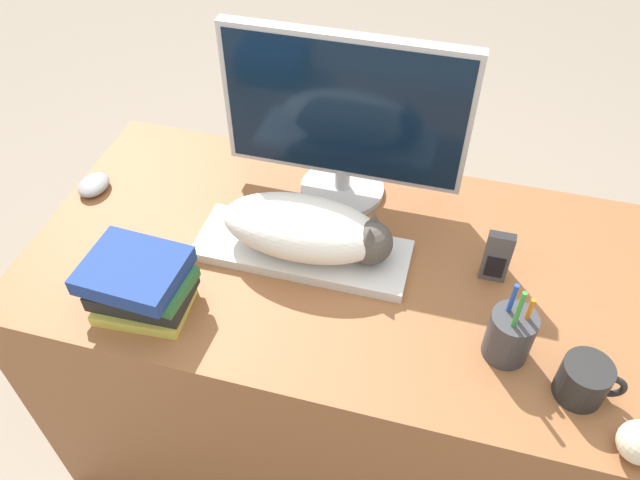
{
  "coord_description": "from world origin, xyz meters",
  "views": [
    {
      "loc": [
        0.2,
        -0.55,
        1.78
      ],
      "look_at": [
        -0.04,
        0.34,
        0.83
      ],
      "focal_mm": 35.0,
      "sensor_mm": 36.0,
      "label": 1
    }
  ],
  "objects_px": {
    "monitor": "(344,116)",
    "coffee_mug": "(585,381)",
    "computer_mouse": "(94,185)",
    "baseball": "(640,442)",
    "cat": "(310,229)",
    "phone": "(497,257)",
    "pen_cup": "(510,335)",
    "keyboard": "(303,250)",
    "book_stack": "(139,284)"
  },
  "relations": [
    {
      "from": "monitor",
      "to": "phone",
      "type": "relative_size",
      "value": 4.35
    },
    {
      "from": "monitor",
      "to": "coffee_mug",
      "type": "relative_size",
      "value": 4.64
    },
    {
      "from": "pen_cup",
      "to": "phone",
      "type": "bearing_deg",
      "value": 101.35
    },
    {
      "from": "baseball",
      "to": "book_stack",
      "type": "bearing_deg",
      "value": 175.3
    },
    {
      "from": "computer_mouse",
      "to": "baseball",
      "type": "relative_size",
      "value": 1.23
    },
    {
      "from": "monitor",
      "to": "coffee_mug",
      "type": "height_order",
      "value": "monitor"
    },
    {
      "from": "keyboard",
      "to": "cat",
      "type": "bearing_deg",
      "value": 0.0
    },
    {
      "from": "keyboard",
      "to": "cat",
      "type": "height_order",
      "value": "cat"
    },
    {
      "from": "computer_mouse",
      "to": "coffee_mug",
      "type": "bearing_deg",
      "value": -13.83
    },
    {
      "from": "computer_mouse",
      "to": "book_stack",
      "type": "height_order",
      "value": "book_stack"
    },
    {
      "from": "cat",
      "to": "computer_mouse",
      "type": "height_order",
      "value": "cat"
    },
    {
      "from": "cat",
      "to": "phone",
      "type": "xyz_separation_m",
      "value": [
        0.39,
        0.04,
        -0.02
      ]
    },
    {
      "from": "coffee_mug",
      "to": "phone",
      "type": "height_order",
      "value": "phone"
    },
    {
      "from": "coffee_mug",
      "to": "baseball",
      "type": "bearing_deg",
      "value": -47.81
    },
    {
      "from": "computer_mouse",
      "to": "book_stack",
      "type": "bearing_deg",
      "value": -46.64
    },
    {
      "from": "keyboard",
      "to": "computer_mouse",
      "type": "height_order",
      "value": "computer_mouse"
    },
    {
      "from": "cat",
      "to": "phone",
      "type": "relative_size",
      "value": 2.93
    },
    {
      "from": "monitor",
      "to": "coffee_mug",
      "type": "bearing_deg",
      "value": -38.08
    },
    {
      "from": "coffee_mug",
      "to": "cat",
      "type": "bearing_deg",
      "value": 160.23
    },
    {
      "from": "coffee_mug",
      "to": "baseball",
      "type": "relative_size",
      "value": 1.61
    },
    {
      "from": "keyboard",
      "to": "pen_cup",
      "type": "relative_size",
      "value": 2.36
    },
    {
      "from": "cat",
      "to": "monitor",
      "type": "distance_m",
      "value": 0.26
    },
    {
      "from": "keyboard",
      "to": "computer_mouse",
      "type": "relative_size",
      "value": 5.18
    },
    {
      "from": "cat",
      "to": "book_stack",
      "type": "bearing_deg",
      "value": -142.75
    },
    {
      "from": "monitor",
      "to": "computer_mouse",
      "type": "xyz_separation_m",
      "value": [
        -0.59,
        -0.15,
        -0.2
      ]
    },
    {
      "from": "cat",
      "to": "book_stack",
      "type": "height_order",
      "value": "cat"
    },
    {
      "from": "keyboard",
      "to": "book_stack",
      "type": "xyz_separation_m",
      "value": [
        -0.27,
        -0.22,
        0.05
      ]
    },
    {
      "from": "keyboard",
      "to": "baseball",
      "type": "xyz_separation_m",
      "value": [
        0.67,
        -0.3,
        0.02
      ]
    },
    {
      "from": "computer_mouse",
      "to": "pen_cup",
      "type": "xyz_separation_m",
      "value": [
        1.0,
        -0.22,
        0.04
      ]
    },
    {
      "from": "cat",
      "to": "baseball",
      "type": "distance_m",
      "value": 0.72
    },
    {
      "from": "computer_mouse",
      "to": "pen_cup",
      "type": "height_order",
      "value": "pen_cup"
    },
    {
      "from": "coffee_mug",
      "to": "computer_mouse",
      "type": "bearing_deg",
      "value": 166.17
    },
    {
      "from": "computer_mouse",
      "to": "baseball",
      "type": "height_order",
      "value": "baseball"
    },
    {
      "from": "computer_mouse",
      "to": "baseball",
      "type": "bearing_deg",
      "value": -17.05
    },
    {
      "from": "book_stack",
      "to": "baseball",
      "type": "bearing_deg",
      "value": -4.7
    },
    {
      "from": "monitor",
      "to": "coffee_mug",
      "type": "xyz_separation_m",
      "value": [
        0.55,
        -0.43,
        -0.18
      ]
    },
    {
      "from": "pen_cup",
      "to": "book_stack",
      "type": "xyz_separation_m",
      "value": [
        -0.72,
        -0.07,
        0.01
      ]
    },
    {
      "from": "cat",
      "to": "pen_cup",
      "type": "relative_size",
      "value": 1.87
    },
    {
      "from": "pen_cup",
      "to": "book_stack",
      "type": "height_order",
      "value": "pen_cup"
    },
    {
      "from": "pen_cup",
      "to": "phone",
      "type": "xyz_separation_m",
      "value": [
        -0.04,
        0.19,
        0.01
      ]
    },
    {
      "from": "pen_cup",
      "to": "phone",
      "type": "distance_m",
      "value": 0.19
    },
    {
      "from": "pen_cup",
      "to": "coffee_mug",
      "type": "bearing_deg",
      "value": -22.11
    },
    {
      "from": "monitor",
      "to": "computer_mouse",
      "type": "bearing_deg",
      "value": -165.76
    },
    {
      "from": "phone",
      "to": "computer_mouse",
      "type": "bearing_deg",
      "value": 177.78
    },
    {
      "from": "coffee_mug",
      "to": "phone",
      "type": "relative_size",
      "value": 0.94
    },
    {
      "from": "keyboard",
      "to": "phone",
      "type": "height_order",
      "value": "phone"
    },
    {
      "from": "cat",
      "to": "coffee_mug",
      "type": "bearing_deg",
      "value": -19.77
    },
    {
      "from": "keyboard",
      "to": "monitor",
      "type": "xyz_separation_m",
      "value": [
        0.03,
        0.23,
        0.21
      ]
    },
    {
      "from": "keyboard",
      "to": "book_stack",
      "type": "relative_size",
      "value": 2.09
    },
    {
      "from": "coffee_mug",
      "to": "phone",
      "type": "distance_m",
      "value": 0.3
    }
  ]
}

